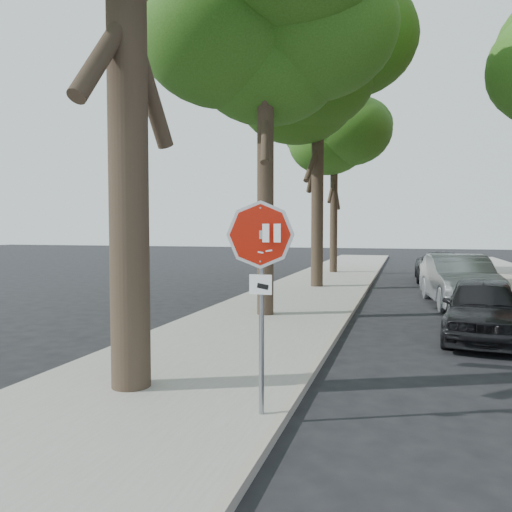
{
  "coord_description": "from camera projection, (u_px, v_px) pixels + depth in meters",
  "views": [
    {
      "loc": [
        0.96,
        -5.78,
        2.38
      ],
      "look_at": [
        -0.83,
        0.2,
        2.05
      ],
      "focal_mm": 35.0,
      "sensor_mm": 36.0,
      "label": 1
    }
  ],
  "objects": [
    {
      "name": "ground",
      "position": [
        318.0,
        430.0,
        5.93
      ],
      "size": [
        120.0,
        120.0,
        0.0
      ],
      "primitive_type": "plane",
      "color": "black",
      "rests_on": "ground"
    },
    {
      "name": "sidewalk_left",
      "position": [
        305.0,
        294.0,
        18.12
      ],
      "size": [
        4.0,
        55.0,
        0.12
      ],
      "primitive_type": "cube",
      "color": "gray",
      "rests_on": "ground"
    },
    {
      "name": "curb_left",
      "position": [
        362.0,
        296.0,
        17.54
      ],
      "size": [
        0.12,
        55.0,
        0.13
      ],
      "primitive_type": "cube",
      "color": "#9E9384",
      "rests_on": "ground"
    },
    {
      "name": "curb_right",
      "position": [
        499.0,
        301.0,
        16.28
      ],
      "size": [
        0.12,
        55.0,
        0.13
      ],
      "primitive_type": "cube",
      "color": "#9E9384",
      "rests_on": "ground"
    },
    {
      "name": "stop_sign",
      "position": [
        261.0,
        266.0,
        6.0
      ],
      "size": [
        0.76,
        0.34,
        2.61
      ],
      "color": "gray",
      "rests_on": "sidewalk_left"
    },
    {
      "name": "tree_mid_a",
      "position": [
        266.0,
        31.0,
        13.09
      ],
      "size": [
        5.59,
        5.19,
        9.84
      ],
      "color": "black",
      "rests_on": "sidewalk_left"
    },
    {
      "name": "tree_mid_b",
      "position": [
        318.0,
        88.0,
        19.71
      ],
      "size": [
        5.88,
        5.46,
        10.36
      ],
      "color": "black",
      "rests_on": "sidewalk_left"
    },
    {
      "name": "tree_far",
      "position": [
        334.0,
        139.0,
        26.53
      ],
      "size": [
        5.29,
        4.91,
        9.33
      ],
      "color": "black",
      "rests_on": "sidewalk_left"
    },
    {
      "name": "car_a",
      "position": [
        483.0,
        308.0,
        10.81
      ],
      "size": [
        2.05,
        4.12,
        1.35
      ],
      "primitive_type": "imported",
      "rotation": [
        0.0,
        0.0,
        -0.12
      ],
      "color": "black",
      "rests_on": "ground"
    },
    {
      "name": "car_b",
      "position": [
        459.0,
        280.0,
        15.62
      ],
      "size": [
        2.26,
        5.01,
        1.6
      ],
      "primitive_type": "imported",
      "rotation": [
        0.0,
        0.0,
        0.12
      ],
      "color": "#96999E",
      "rests_on": "ground"
    },
    {
      "name": "car_d",
      "position": [
        442.0,
        267.0,
        22.85
      ],
      "size": [
        2.27,
        4.89,
        1.36
      ],
      "primitive_type": "imported",
      "rotation": [
        0.0,
        0.0,
        0.0
      ],
      "color": "black",
      "rests_on": "ground"
    }
  ]
}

